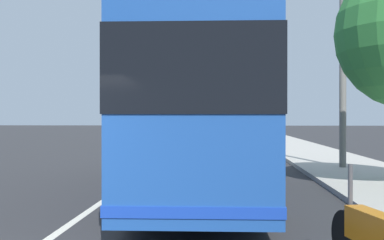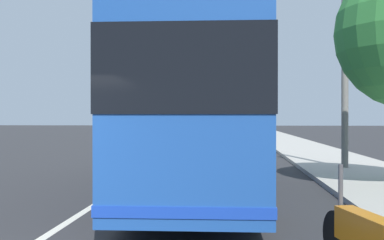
# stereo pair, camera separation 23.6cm
# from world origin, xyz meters

# --- Properties ---
(sidewalk_curb) EXTENTS (110.00, 3.60, 0.14)m
(sidewalk_curb) POSITION_xyz_m (10.00, -7.20, 0.07)
(sidewalk_curb) COLOR #B2ADA3
(sidewalk_curb) RESTS_ON ground
(lane_divider_line) EXTENTS (110.00, 0.16, 0.01)m
(lane_divider_line) POSITION_xyz_m (10.00, 0.00, 0.00)
(lane_divider_line) COLOR silver
(lane_divider_line) RESTS_ON ground
(coach_bus) EXTENTS (11.62, 2.76, 3.54)m
(coach_bus) POSITION_xyz_m (7.54, -2.16, 2.05)
(coach_bus) COLOR #1E4C9E
(coach_bus) RESTS_ON ground
(motorcycle_angled) EXTENTS (2.15, 0.57, 1.29)m
(motorcycle_angled) POSITION_xyz_m (0.97, -4.45, 0.49)
(motorcycle_angled) COLOR black
(motorcycle_angled) RESTS_ON ground
(car_far_distant) EXTENTS (4.19, 1.88, 1.44)m
(car_far_distant) POSITION_xyz_m (27.49, 2.75, 0.69)
(car_far_distant) COLOR #2D7238
(car_far_distant) RESTS_ON ground
(car_behind_bus) EXTENTS (3.98, 1.92, 1.49)m
(car_behind_bus) POSITION_xyz_m (42.56, -2.46, 0.70)
(car_behind_bus) COLOR black
(car_behind_bus) RESTS_ON ground
(car_oncoming) EXTENTS (4.23, 2.02, 1.42)m
(car_oncoming) POSITION_xyz_m (43.12, 2.76, 0.68)
(car_oncoming) COLOR gray
(car_oncoming) RESTS_ON ground
(car_side_street) EXTENTS (4.21, 2.11, 1.47)m
(car_side_street) POSITION_xyz_m (47.86, -1.75, 0.69)
(car_side_street) COLOR #2D7238
(car_side_street) RESTS_ON ground
(utility_pole) EXTENTS (0.24, 0.24, 6.63)m
(utility_pole) POSITION_xyz_m (12.44, -6.91, 3.32)
(utility_pole) COLOR slate
(utility_pole) RESTS_ON ground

